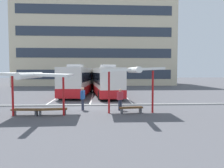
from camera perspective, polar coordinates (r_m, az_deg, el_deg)
ground_plane at (r=17.72m, az=-6.13°, el=-6.18°), size 160.00×160.00×0.00m
terminal_building at (r=50.28m, az=-4.32°, el=12.15°), size 33.22×14.21×23.88m
coach_bus_0 at (r=26.48m, az=-9.17°, el=0.70°), size 3.37×10.93×3.72m
coach_bus_1 at (r=25.80m, az=-1.60°, el=0.65°), size 3.70×11.15×3.68m
lane_stripe_0 at (r=26.41m, az=-13.60°, el=-3.07°), size 0.16×14.00×0.01m
lane_stripe_1 at (r=26.00m, az=-5.22°, el=-3.09°), size 0.16×14.00×0.01m
lane_stripe_2 at (r=26.15m, az=3.25°, el=-3.04°), size 0.16×14.00×0.01m
waiting_shelter_0 at (r=14.62m, az=-19.46°, el=2.14°), size 4.31×5.08×2.88m
bench_0 at (r=15.47m, az=-22.12°, el=-6.56°), size 1.82×0.57×0.45m
bench_1 at (r=15.01m, az=-15.52°, el=-6.72°), size 1.95×0.66×0.45m
waiting_shelter_1 at (r=14.77m, az=5.25°, el=3.52°), size 4.10×4.45×3.22m
bench_2 at (r=15.18m, az=5.10°, el=-6.51°), size 1.70×0.62×0.45m
platform_kerb at (r=18.43m, az=-6.02°, el=-5.62°), size 44.00×0.24×0.12m
waiting_passenger_0 at (r=16.17m, az=2.17°, el=-3.76°), size 0.52×0.42×1.62m
waiting_passenger_1 at (r=16.34m, az=-7.82°, el=-3.45°), size 0.32×0.53×1.72m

